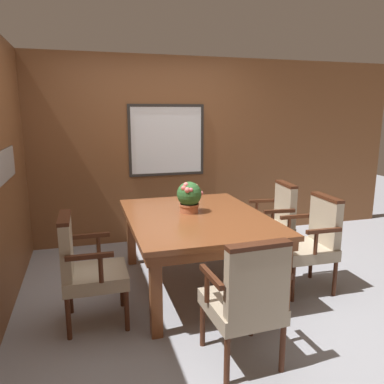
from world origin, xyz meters
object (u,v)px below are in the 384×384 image
potted_plant (189,196)px  chair_head_near (247,298)px  chair_right_near (312,240)px  dining_table (196,224)px  chair_left_near (86,266)px  chair_right_far (273,220)px

potted_plant → chair_head_near: bearing=-89.5°
chair_right_near → potted_plant: potted_plant is taller
dining_table → potted_plant: 0.28m
dining_table → chair_left_near: chair_left_near is taller
dining_table → chair_right_near: size_ratio=1.83×
chair_right_far → chair_right_near: size_ratio=1.00×
dining_table → chair_left_near: size_ratio=1.83×
chair_right_far → chair_right_near: (0.03, -0.72, 0.00)m
chair_left_near → chair_right_near: bearing=-88.4°
chair_right_far → potted_plant: size_ratio=2.97×
dining_table → chair_right_far: bearing=18.9°
chair_right_near → chair_head_near: bearing=-49.3°
chair_left_near → potted_plant: size_ratio=2.97×
chair_head_near → chair_left_near: size_ratio=1.00×
chair_left_near → chair_right_near: (2.14, 0.04, 0.00)m
chair_right_far → chair_right_near: 0.72m
chair_head_near → chair_right_near: (1.10, 0.90, 0.00)m
chair_head_near → potted_plant: bearing=-92.1°
chair_head_near → potted_plant: size_ratio=2.97×
chair_head_near → potted_plant: (-0.01, 1.38, 0.40)m
chair_head_near → chair_left_near: 1.35m
dining_table → potted_plant: potted_plant is taller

